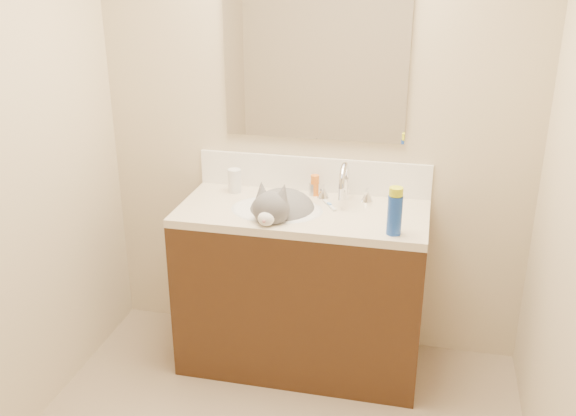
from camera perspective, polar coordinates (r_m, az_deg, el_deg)
The scene contains 16 objects.
room_shell at distance 1.99m, azimuth -4.28°, elevation 6.46°, with size 2.24×2.54×2.52m.
vanity_cabinet at distance 3.28m, azimuth 1.23°, elevation -7.41°, with size 1.20×0.55×0.82m, color #392010.
counter_slab at distance 3.09m, azimuth 1.29°, elevation -0.44°, with size 1.20×0.55×0.04m, color beige.
basin at distance 3.11m, azimuth -1.00°, elevation -1.32°, with size 0.45×0.36×0.14m, color white.
faucet at distance 3.15m, azimuth 5.02°, elevation 1.98°, with size 0.28×0.20×0.21m.
cat at distance 3.08m, azimuth -0.66°, elevation -0.50°, with size 0.37×0.47×0.34m.
backsplash at distance 3.30m, azimuth 2.23°, elevation 3.02°, with size 1.20×0.02×0.18m, color white.
mirror at distance 3.16m, azimuth 2.39°, elevation 13.21°, with size 0.90×0.02×0.80m, color white.
pill_bottle at distance 3.30m, azimuth -4.77°, elevation 2.43°, with size 0.07×0.07×0.12m, color silver.
pill_label at distance 3.30m, azimuth -4.76°, elevation 2.16°, with size 0.06×0.06×0.04m, color #D04B22.
silver_jar at distance 3.26m, azimuth 2.35°, elevation 1.71°, with size 0.05×0.05×0.06m, color #B7B7BC.
amber_bottle at distance 3.25m, azimuth 2.40°, elevation 2.04°, with size 0.04×0.04×0.11m, color orange.
toothbrush at distance 3.12m, azimuth 3.69°, elevation 0.25°, with size 0.02×0.15×0.01m, color silver.
toothbrush_head at distance 3.12m, azimuth 3.69°, elevation 0.29°, with size 0.02×0.03×0.02m, color #6CA0E7.
spray_can at distance 2.82m, azimuth 9.45°, elevation -0.64°, with size 0.07×0.07×0.18m, color #1740A6.
spray_cap at distance 2.78m, azimuth 9.59°, elevation 1.45°, with size 0.06×0.06×0.04m, color #CED616.
Camera 1 is at (0.57, -1.83, 2.01)m, focal length 40.00 mm.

